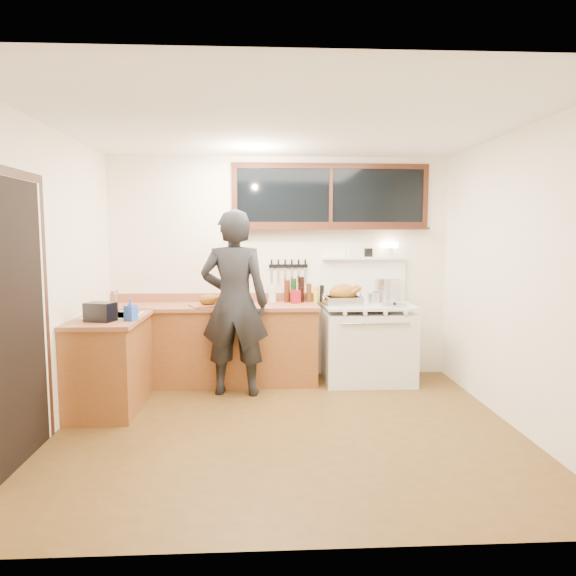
{
  "coord_description": "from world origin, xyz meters",
  "views": [
    {
      "loc": [
        -0.22,
        -4.35,
        1.7
      ],
      "look_at": [
        0.05,
        0.85,
        1.15
      ],
      "focal_mm": 32.0,
      "sensor_mm": 36.0,
      "label": 1
    }
  ],
  "objects": [
    {
      "name": "toaster",
      "position": [
        -1.7,
        0.39,
        0.99
      ],
      "size": [
        0.29,
        0.24,
        0.17
      ],
      "color": "black",
      "rests_on": "counter_left"
    },
    {
      "name": "coffee_tin",
      "position": [
        0.17,
        1.53,
        0.98
      ],
      "size": [
        0.12,
        0.1,
        0.15
      ],
      "color": "maroon",
      "rests_on": "counter_back"
    },
    {
      "name": "vintage_stove",
      "position": [
        1.0,
        1.41,
        0.47
      ],
      "size": [
        1.02,
        0.74,
        1.6
      ],
      "color": "white",
      "rests_on": "ground"
    },
    {
      "name": "man",
      "position": [
        -0.51,
        1.01,
        0.98
      ],
      "size": [
        0.76,
        0.54,
        1.95
      ],
      "color": "black",
      "rests_on": "ground"
    },
    {
      "name": "saucepan",
      "position": [
        1.09,
        1.53,
        0.96
      ],
      "size": [
        0.18,
        0.28,
        0.11
      ],
      "color": "silver",
      "rests_on": "vintage_stove"
    },
    {
      "name": "counter_back",
      "position": [
        -0.8,
        1.45,
        0.45
      ],
      "size": [
        2.44,
        0.64,
        1.0
      ],
      "color": "brown",
      "rests_on": "ground"
    },
    {
      "name": "pot_lid",
      "position": [
        1.26,
        1.25,
        0.91
      ],
      "size": [
        0.3,
        0.3,
        0.04
      ],
      "color": "silver",
      "rests_on": "vintage_stove"
    },
    {
      "name": "bottle_cluster",
      "position": [
        0.25,
        1.63,
        1.03
      ],
      "size": [
        0.47,
        0.07,
        0.3
      ],
      "color": "black",
      "rests_on": "counter_back"
    },
    {
      "name": "left_doorway",
      "position": [
        -1.99,
        -0.55,
        1.09
      ],
      "size": [
        0.02,
        1.04,
        2.17
      ],
      "color": "black",
      "rests_on": "ground"
    },
    {
      "name": "sink_unit",
      "position": [
        -1.68,
        0.7,
        0.85
      ],
      "size": [
        0.5,
        0.45,
        0.37
      ],
      "color": "white",
      "rests_on": "counter_left"
    },
    {
      "name": "back_window",
      "position": [
        0.6,
        1.72,
        2.06
      ],
      "size": [
        2.32,
        0.13,
        0.77
      ],
      "color": "black",
      "rests_on": "room_shell"
    },
    {
      "name": "knife_strip",
      "position": [
        0.1,
        1.73,
        1.31
      ],
      "size": [
        0.46,
        0.03,
        0.28
      ],
      "color": "black",
      "rests_on": "room_shell"
    },
    {
      "name": "cutting_board",
      "position": [
        -0.8,
        1.32,
        0.95
      ],
      "size": [
        0.47,
        0.42,
        0.14
      ],
      "color": "#9D5D3E",
      "rests_on": "counter_back"
    },
    {
      "name": "room_shell",
      "position": [
        0.0,
        0.0,
        1.65
      ],
      "size": [
        4.1,
        3.6,
        2.65
      ],
      "color": "white",
      "rests_on": "ground"
    },
    {
      "name": "ground_plane",
      "position": [
        0.0,
        0.0,
        -0.01
      ],
      "size": [
        4.0,
        3.5,
        0.02
      ],
      "primitive_type": "cube",
      "color": "#533715"
    },
    {
      "name": "stockpot",
      "position": [
        1.27,
        1.69,
        1.04
      ],
      "size": [
        0.37,
        0.37,
        0.27
      ],
      "color": "silver",
      "rests_on": "vintage_stove"
    },
    {
      "name": "counter_left",
      "position": [
        -1.7,
        0.62,
        0.45
      ],
      "size": [
        0.64,
        1.09,
        0.9
      ],
      "color": "brown",
      "rests_on": "ground"
    },
    {
      "name": "soap_bottle",
      "position": [
        -1.43,
        0.41,
        1.0
      ],
      "size": [
        0.12,
        0.13,
        0.21
      ],
      "color": "blue",
      "rests_on": "counter_left"
    },
    {
      "name": "pitcher",
      "position": [
        -0.1,
        1.66,
        0.99
      ],
      "size": [
        0.1,
        0.1,
        0.19
      ],
      "color": "white",
      "rests_on": "counter_back"
    },
    {
      "name": "roast_turkey",
      "position": [
        0.7,
        1.34,
        1.0
      ],
      "size": [
        0.45,
        0.34,
        0.24
      ],
      "color": "silver",
      "rests_on": "vintage_stove"
    }
  ]
}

